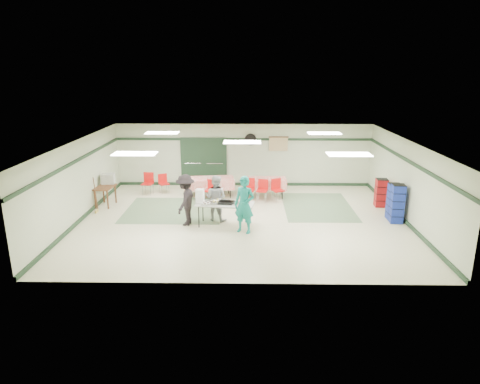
{
  "coord_description": "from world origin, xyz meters",
  "views": [
    {
      "loc": [
        0.16,
        -13.77,
        5.0
      ],
      "look_at": [
        -0.07,
        -0.3,
        1.08
      ],
      "focal_mm": 32.0,
      "sensor_mm": 36.0,
      "label": 1
    }
  ],
  "objects_px": {
    "dining_table_a": "(264,183)",
    "chair_d": "(211,188)",
    "chair_a": "(263,188)",
    "volunteer_grey": "(216,198)",
    "chair_c": "(277,188)",
    "chair_loose_b": "(148,181)",
    "printer_table": "(105,189)",
    "chair_loose_a": "(163,182)",
    "volunteer_teal": "(244,205)",
    "office_printer": "(108,179)",
    "chair_b": "(249,187)",
    "crate_stack_blue_a": "(393,201)",
    "dining_table_b": "(209,183)",
    "crate_stack_blue_b": "(397,204)",
    "volunteer_dark": "(186,200)",
    "crate_stack_red": "(381,193)",
    "serving_table": "(225,205)",
    "broom": "(96,194)"
  },
  "relations": [
    {
      "from": "chair_c",
      "to": "chair_d",
      "type": "height_order",
      "value": "chair_c"
    },
    {
      "from": "dining_table_a",
      "to": "volunteer_dark",
      "type": "bearing_deg",
      "value": -130.59
    },
    {
      "from": "volunteer_teal",
      "to": "chair_b",
      "type": "xyz_separation_m",
      "value": [
        0.16,
        3.31,
        -0.35
      ]
    },
    {
      "from": "serving_table",
      "to": "crate_stack_blue_a",
      "type": "bearing_deg",
      "value": 14.34
    },
    {
      "from": "volunteer_dark",
      "to": "chair_loose_a",
      "type": "height_order",
      "value": "volunteer_dark"
    },
    {
      "from": "volunteer_teal",
      "to": "chair_loose_a",
      "type": "height_order",
      "value": "volunteer_teal"
    },
    {
      "from": "dining_table_a",
      "to": "volunteer_teal",
      "type": "bearing_deg",
      "value": -101.9
    },
    {
      "from": "volunteer_grey",
      "to": "volunteer_dark",
      "type": "relative_size",
      "value": 0.93
    },
    {
      "from": "chair_c",
      "to": "chair_d",
      "type": "xyz_separation_m",
      "value": [
        -2.57,
        -0.0,
        -0.03
      ]
    },
    {
      "from": "printer_table",
      "to": "chair_loose_a",
      "type": "bearing_deg",
      "value": 47.88
    },
    {
      "from": "dining_table_a",
      "to": "office_printer",
      "type": "distance_m",
      "value": 6.05
    },
    {
      "from": "dining_table_a",
      "to": "chair_loose_a",
      "type": "xyz_separation_m",
      "value": [
        -4.13,
        0.47,
        -0.08
      ]
    },
    {
      "from": "chair_b",
      "to": "office_printer",
      "type": "height_order",
      "value": "office_printer"
    },
    {
      "from": "chair_a",
      "to": "chair_loose_b",
      "type": "height_order",
      "value": "chair_loose_b"
    },
    {
      "from": "chair_a",
      "to": "volunteer_grey",
      "type": "bearing_deg",
      "value": -113.01
    },
    {
      "from": "chair_d",
      "to": "crate_stack_blue_a",
      "type": "bearing_deg",
      "value": 3.22
    },
    {
      "from": "dining_table_a",
      "to": "chair_d",
      "type": "relative_size",
      "value": 2.13
    },
    {
      "from": "chair_c",
      "to": "chair_loose_b",
      "type": "distance_m",
      "value": 5.28
    },
    {
      "from": "serving_table",
      "to": "chair_loose_b",
      "type": "distance_m",
      "value": 4.89
    },
    {
      "from": "crate_stack_red",
      "to": "volunteer_dark",
      "type": "bearing_deg",
      "value": -163.65
    },
    {
      "from": "volunteer_teal",
      "to": "crate_stack_blue_b",
      "type": "height_order",
      "value": "volunteer_teal"
    },
    {
      "from": "volunteer_teal",
      "to": "office_printer",
      "type": "bearing_deg",
      "value": 174.5
    },
    {
      "from": "chair_d",
      "to": "chair_b",
      "type": "bearing_deg",
      "value": 20.89
    },
    {
      "from": "volunteer_grey",
      "to": "dining_table_b",
      "type": "distance_m",
      "value": 2.83
    },
    {
      "from": "chair_loose_b",
      "to": "crate_stack_red",
      "type": "relative_size",
      "value": 0.85
    },
    {
      "from": "chair_a",
      "to": "chair_d",
      "type": "relative_size",
      "value": 1.03
    },
    {
      "from": "dining_table_b",
      "to": "chair_c",
      "type": "distance_m",
      "value": 2.75
    },
    {
      "from": "dining_table_a",
      "to": "crate_stack_blue_b",
      "type": "xyz_separation_m",
      "value": [
        4.32,
        -2.91,
        0.09
      ]
    },
    {
      "from": "volunteer_teal",
      "to": "dining_table_a",
      "type": "height_order",
      "value": "volunteer_teal"
    },
    {
      "from": "crate_stack_blue_a",
      "to": "crate_stack_red",
      "type": "distance_m",
      "value": 1.39
    },
    {
      "from": "chair_loose_a",
      "to": "chair_b",
      "type": "bearing_deg",
      "value": -45.06
    },
    {
      "from": "chair_loose_a",
      "to": "printer_table",
      "type": "distance_m",
      "value": 2.54
    },
    {
      "from": "volunteer_grey",
      "to": "crate_stack_red",
      "type": "xyz_separation_m",
      "value": [
        6.04,
        1.61,
        -0.26
      ]
    },
    {
      "from": "volunteer_dark",
      "to": "dining_table_b",
      "type": "bearing_deg",
      "value": -177.16
    },
    {
      "from": "chair_d",
      "to": "crate_stack_blue_b",
      "type": "bearing_deg",
      "value": 0.35
    },
    {
      "from": "chair_d",
      "to": "printer_table",
      "type": "height_order",
      "value": "chair_d"
    },
    {
      "from": "volunteer_teal",
      "to": "chair_c",
      "type": "bearing_deg",
      "value": 94.26
    },
    {
      "from": "chair_c",
      "to": "chair_loose_a",
      "type": "height_order",
      "value": "chair_c"
    },
    {
      "from": "volunteer_teal",
      "to": "volunteer_grey",
      "type": "relative_size",
      "value": 1.15
    },
    {
      "from": "serving_table",
      "to": "crate_stack_blue_b",
      "type": "relative_size",
      "value": 1.48
    },
    {
      "from": "dining_table_b",
      "to": "chair_b",
      "type": "height_order",
      "value": "chair_b"
    },
    {
      "from": "serving_table",
      "to": "chair_c",
      "type": "xyz_separation_m",
      "value": [
        1.88,
        2.72,
        -0.18
      ]
    },
    {
      "from": "volunteer_teal",
      "to": "dining_table_b",
      "type": "distance_m",
      "value": 4.15
    },
    {
      "from": "serving_table",
      "to": "crate_stack_blue_b",
      "type": "distance_m",
      "value": 5.72
    },
    {
      "from": "chair_loose_a",
      "to": "volunteer_dark",
      "type": "bearing_deg",
      "value": -97.3
    },
    {
      "from": "chair_b",
      "to": "chair_c",
      "type": "height_order",
      "value": "chair_b"
    },
    {
      "from": "chair_b",
      "to": "crate_stack_blue_a",
      "type": "distance_m",
      "value": 5.3
    },
    {
      "from": "serving_table",
      "to": "chair_c",
      "type": "relative_size",
      "value": 2.21
    },
    {
      "from": "volunteer_teal",
      "to": "broom",
      "type": "height_order",
      "value": "volunteer_teal"
    },
    {
      "from": "chair_b",
      "to": "crate_stack_blue_b",
      "type": "xyz_separation_m",
      "value": [
        4.91,
        -2.35,
        0.11
      ]
    }
  ]
}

